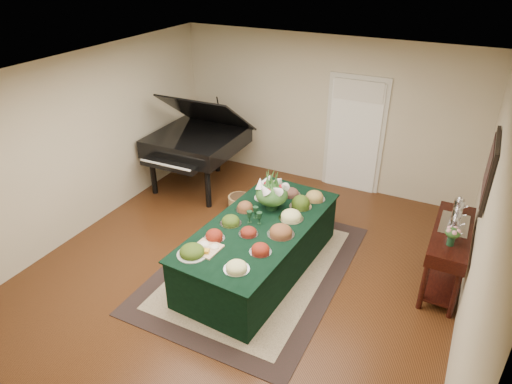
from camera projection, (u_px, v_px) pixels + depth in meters
The scene contains 14 objects.
ground at pixel (246, 266), 6.45m from camera, with size 6.00×6.00×0.00m, color black.
area_rug at pixel (255, 267), 6.42m from camera, with size 2.36×3.30×0.01m.
kitchen_doorway at pixel (354, 136), 8.05m from camera, with size 1.05×0.07×2.10m.
buffet_table at pixel (260, 247), 6.22m from camera, with size 1.40×2.69×0.74m.
food_platters at pixel (264, 219), 6.07m from camera, with size 1.18×2.28×0.14m.
cutting_board at pixel (207, 246), 5.54m from camera, with size 0.35×0.35×0.10m.
green_goblets at pixel (255, 216), 6.06m from camera, with size 0.21×0.21×0.18m.
floral_centerpiece at pixel (272, 191), 6.28m from camera, with size 0.47×0.47×0.47m.
grand_piano at pixel (197, 141), 8.17m from camera, with size 1.59×1.79×1.79m.
wicker_basket at pixel (239, 203), 7.79m from camera, with size 0.38×0.38×0.24m, color olive.
mahogany_sideboard at pixel (450, 242), 5.78m from camera, with size 0.45×1.39×0.88m.
tea_service at pixel (456, 218), 5.70m from camera, with size 0.34×0.74×0.30m.
pink_bouquet at pixel (453, 233), 5.31m from camera, with size 0.19×0.19×0.25m.
wall_painting at pixel (490, 170), 5.18m from camera, with size 0.05×0.95×0.75m.
Camera 1 is at (2.44, -4.54, 4.01)m, focal length 32.00 mm.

